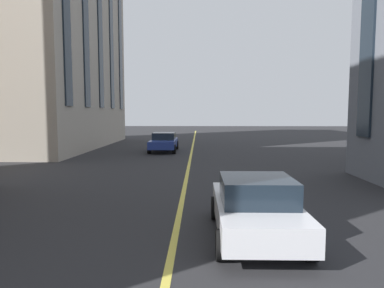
{
  "coord_description": "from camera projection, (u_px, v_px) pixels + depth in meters",
  "views": [
    {
      "loc": [
        5.31,
        -0.55,
        2.8
      ],
      "look_at": [
        15.54,
        -0.33,
        1.88
      ],
      "focal_mm": 32.26,
      "sensor_mm": 36.0,
      "label": 1
    }
  ],
  "objects": [
    {
      "name": "car_blue_parked_b",
      "position": [
        164.0,
        142.0,
        25.31
      ],
      "size": [
        4.4,
        1.95,
        1.37
      ],
      "color": "navy",
      "rests_on": "ground_plane"
    },
    {
      "name": "car_white_parked_a",
      "position": [
        256.0,
        207.0,
        7.74
      ],
      "size": [
        3.9,
        1.89,
        1.4
      ],
      "color": "silver",
      "rests_on": "ground_plane"
    },
    {
      "name": "lane_centre_line",
      "position": [
        186.0,
        178.0,
        14.89
      ],
      "size": [
        80.0,
        0.16,
        0.01
      ],
      "color": "#D8C64C",
      "rests_on": "ground_plane"
    },
    {
      "name": "building_left_near",
      "position": [
        49.0,
        4.0,
        27.65
      ],
      "size": [
        17.87,
        8.24,
        23.12
      ],
      "color": "#A89E8E",
      "rests_on": "ground_plane"
    }
  ]
}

